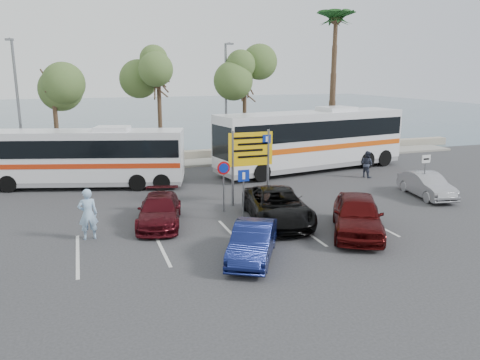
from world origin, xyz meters
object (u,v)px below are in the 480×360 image
object	(u,v)px
street_lamp_left	(18,101)
suv_black	(277,206)
street_lamp_right	(226,97)
car_blue	(253,242)
coach_bus_left	(84,159)
pedestrian_far	(367,164)
car_silver_b	(427,185)
car_red	(357,215)
pedestrian_near	(88,214)
direction_sign	(251,155)
car_maroon	(160,210)
coach_bus_right	(312,142)

from	to	relation	value
street_lamp_left	suv_black	distance (m)	17.79
street_lamp_right	car_blue	bearing A→B (deg)	-104.32
coach_bus_left	car_blue	xyz separation A→B (m)	(5.21, -12.68, -0.95)
pedestrian_far	car_silver_b	bearing A→B (deg)	166.17
car_blue	suv_black	bearing A→B (deg)	83.90
suv_black	pedestrian_far	distance (m)	10.71
car_red	car_silver_b	size ratio (longest dim) A/B	1.22
street_lamp_left	pedestrian_near	bearing A→B (deg)	-75.06
direction_sign	suv_black	bearing A→B (deg)	-87.92
street_lamp_right	coach_bus_left	size ratio (longest dim) A/B	0.73
car_silver_b	car_maroon	bearing A→B (deg)	-170.90
coach_bus_right	car_silver_b	distance (m)	8.43
coach_bus_left	pedestrian_far	bearing A→B (deg)	-10.14
direction_sign	car_red	world-z (taller)	direction_sign
street_lamp_right	car_silver_b	bearing A→B (deg)	-59.78
street_lamp_left	direction_sign	distance (m)	15.24
car_blue	car_silver_b	bearing A→B (deg)	51.58
street_lamp_right	coach_bus_left	distance (m)	10.79
street_lamp_left	street_lamp_right	size ratio (longest dim) A/B	1.00
street_lamp_left	car_red	bearing A→B (deg)	-49.33
suv_black	car_silver_b	distance (m)	8.98
suv_black	pedestrian_far	xyz separation A→B (m)	(8.65, 6.31, 0.09)
coach_bus_right	car_maroon	distance (m)	13.78
street_lamp_left	pedestrian_near	xyz separation A→B (m)	(3.45, -12.92, -3.60)
car_red	street_lamp_right	bearing A→B (deg)	120.88
street_lamp_right	direction_sign	world-z (taller)	street_lamp_right
street_lamp_left	coach_bus_right	world-z (taller)	street_lamp_left
street_lamp_right	car_silver_b	xyz separation A→B (m)	(7.00, -12.02, -3.97)
street_lamp_left	car_silver_b	bearing A→B (deg)	-31.00
coach_bus_left	direction_sign	bearing A→B (deg)	-39.61
direction_sign	car_silver_b	bearing A→B (deg)	-10.68
street_lamp_left	car_silver_b	distance (m)	23.67
direction_sign	car_maroon	distance (m)	5.31
direction_sign	street_lamp_right	bearing A→B (deg)	79.06
car_maroon	car_red	xyz separation A→B (m)	(7.20, -3.71, 0.18)
suv_black	pedestrian_near	world-z (taller)	pedestrian_near
direction_sign	coach_bus_left	world-z (taller)	direction_sign
street_lamp_left	car_maroon	world-z (taller)	street_lamp_left
street_lamp_left	car_blue	xyz separation A→B (m)	(8.71, -16.79, -3.98)
coach_bus_left	pedestrian_far	xyz separation A→B (m)	(16.26, -2.91, -0.76)
coach_bus_right	pedestrian_far	bearing A→B (deg)	-52.50
car_maroon	car_silver_b	world-z (taller)	car_silver_b
coach_bus_left	car_red	xyz separation A→B (m)	(10.01, -11.62, -0.78)
street_lamp_left	direction_sign	xyz separation A→B (m)	(11.00, -10.32, -2.17)
direction_sign	suv_black	size ratio (longest dim) A/B	0.70
street_lamp_left	coach_bus_right	distance (m)	18.17
car_maroon	pedestrian_near	size ratio (longest dim) A/B	2.12
car_blue	car_red	xyz separation A→B (m)	(4.80, 1.06, 0.17)
car_maroon	suv_black	world-z (taller)	suv_black
direction_sign	car_maroon	size ratio (longest dim) A/B	0.85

